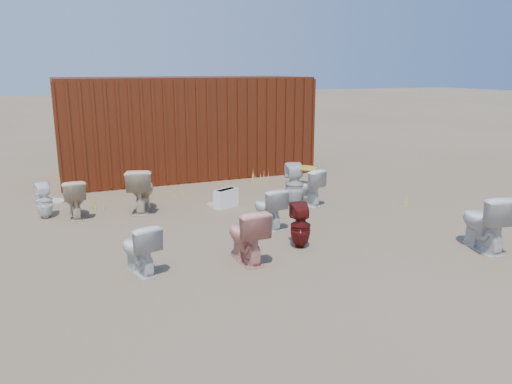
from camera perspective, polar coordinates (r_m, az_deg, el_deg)
name	(u,v)px	position (r m, az deg, el deg)	size (l,w,h in m)	color
ground	(270,233)	(8.14, 1.65, -4.70)	(100.00, 100.00, 0.00)	brown
shipping_container	(184,126)	(12.70, -8.19, 7.46)	(6.00, 2.40, 2.40)	#4D1A0C
toilet_front_a	(139,248)	(6.67, -13.20, -6.29)	(0.38, 0.66, 0.67)	silver
toilet_front_pink	(246,235)	(6.85, -1.10, -4.93)	(0.43, 0.75, 0.77)	#E59384
toilet_front_c	(268,208)	(8.30, 1.42, -1.82)	(0.39, 0.68, 0.69)	silver
toilet_front_maroon	(300,226)	(7.43, 5.10, -3.87)	(0.30, 0.31, 0.67)	#5B120F
toilet_front_e	(485,222)	(8.01, 24.67, -3.11)	(0.48, 0.84, 0.86)	silver
toilet_back_a	(44,201)	(9.62, -23.05, -0.93)	(0.29, 0.29, 0.64)	white
toilet_back_beige_left	(74,198)	(9.44, -20.05, -0.70)	(0.39, 0.69, 0.71)	beige
toilet_back_beige_right	(141,190)	(9.48, -12.98, 0.25)	(0.46, 0.82, 0.83)	beige
toilet_back_yellowlid	(306,187)	(9.75, 5.70, 0.59)	(0.41, 0.71, 0.73)	white
toilet_back_e	(295,185)	(9.70, 4.43, 0.85)	(0.37, 0.38, 0.82)	silver
yellow_lid	(306,168)	(9.67, 5.75, 2.76)	(0.37, 0.46, 0.03)	gold
loose_tank	(226,198)	(9.61, -3.44, -0.71)	(0.50, 0.20, 0.35)	white
loose_lid_near	(217,205)	(9.76, -4.44, -1.49)	(0.38, 0.49, 0.02)	tan
loose_lid_far	(55,201)	(10.82, -21.98, -0.94)	(0.36, 0.47, 0.02)	beige
weed_clump_a	(95,201)	(9.99, -17.95, -1.04)	(0.36, 0.36, 0.27)	#A9A443
weed_clump_b	(232,187)	(10.58, -2.79, 0.58)	(0.32, 0.32, 0.32)	#A9A443
weed_clump_c	(295,178)	(11.35, 4.46, 1.59)	(0.36, 0.36, 0.37)	#A9A443
weed_clump_d	(178,190)	(10.60, -8.93, 0.23)	(0.30, 0.30, 0.24)	#A9A443
weed_clump_e	(260,177)	(11.71, 0.44, 1.78)	(0.34, 0.34, 0.27)	#A9A443
weed_clump_f	(402,201)	(10.10, 16.34, -0.95)	(0.28, 0.28, 0.21)	#A9A443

